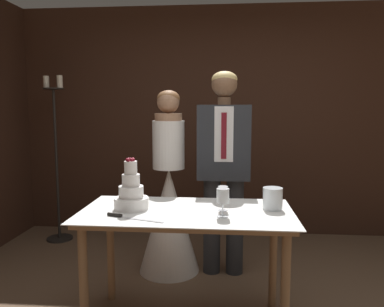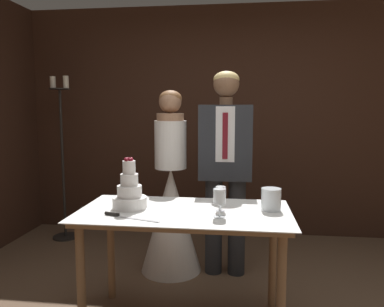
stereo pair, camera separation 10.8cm
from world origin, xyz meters
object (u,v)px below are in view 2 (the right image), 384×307
(wine_glass_near, at_px, (219,197))
(wine_glass_middle, at_px, (221,195))
(tiered_cake, at_px, (130,193))
(candle_stand, at_px, (63,164))
(groom, at_px, (226,160))
(hurricane_candle, at_px, (271,200))
(cake_table, at_px, (184,225))
(cake_knife, at_px, (121,216))
(bride, at_px, (171,206))

(wine_glass_near, height_order, wine_glass_middle, wine_glass_near)
(tiered_cake, bearing_deg, candle_stand, 128.98)
(groom, relative_size, candle_stand, 0.98)
(hurricane_candle, bearing_deg, candle_stand, 146.44)
(cake_table, bearing_deg, groom, 73.63)
(tiered_cake, distance_m, groom, 1.03)
(cake_knife, xyz_separation_m, wine_glass_middle, (0.61, 0.22, 0.10))
(cake_table, bearing_deg, hurricane_candle, 8.15)
(cake_knife, height_order, wine_glass_middle, wine_glass_middle)
(cake_table, distance_m, hurricane_candle, 0.60)
(wine_glass_middle, xyz_separation_m, candle_stand, (-1.83, 1.49, -0.05))
(bride, bearing_deg, candle_stand, 152.90)
(groom, height_order, candle_stand, candle_stand)
(cake_knife, bearing_deg, tiered_cake, 108.94)
(candle_stand, bearing_deg, wine_glass_near, -41.82)
(hurricane_candle, xyz_separation_m, candle_stand, (-2.16, 1.43, -0.01))
(cake_table, distance_m, wine_glass_near, 0.35)
(cake_table, relative_size, hurricane_candle, 9.54)
(groom, bearing_deg, tiered_cake, -127.23)
(cake_table, bearing_deg, wine_glass_middle, 4.72)
(wine_glass_near, bearing_deg, groom, 89.70)
(cake_knife, distance_m, wine_glass_middle, 0.66)
(bride, height_order, candle_stand, candle_stand)
(wine_glass_middle, distance_m, groom, 0.81)
(tiered_cake, height_order, wine_glass_middle, tiered_cake)
(wine_glass_near, distance_m, bride, 1.11)
(wine_glass_middle, bearing_deg, cake_knife, -160.47)
(hurricane_candle, distance_m, candle_stand, 2.59)
(cake_knife, xyz_separation_m, groom, (0.61, 1.02, 0.22))
(groom, bearing_deg, wine_glass_middle, -89.95)
(cake_knife, bearing_deg, candle_stand, 142.89)
(cake_table, bearing_deg, bride, 106.37)
(bride, relative_size, groom, 0.91)
(bride, bearing_deg, cake_knife, -97.06)
(wine_glass_near, xyz_separation_m, candle_stand, (-1.82, 1.63, -0.07))
(cake_knife, height_order, bride, bride)
(cake_knife, bearing_deg, cake_table, 45.48)
(wine_glass_middle, distance_m, candle_stand, 2.36)
(wine_glass_near, relative_size, groom, 0.10)
(cake_knife, xyz_separation_m, candle_stand, (-1.22, 1.71, 0.05))
(wine_glass_near, height_order, bride, bride)
(hurricane_candle, bearing_deg, groom, 113.81)
(candle_stand, bearing_deg, hurricane_candle, -33.56)
(wine_glass_middle, bearing_deg, cake_table, -175.28)
(wine_glass_middle, relative_size, candle_stand, 0.09)
(hurricane_candle, bearing_deg, bride, 137.54)
(cake_table, distance_m, cake_knife, 0.43)
(tiered_cake, xyz_separation_m, groom, (0.62, 0.81, 0.12))
(cake_table, height_order, cake_knife, cake_knife)
(cake_table, height_order, hurricane_candle, hurricane_candle)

